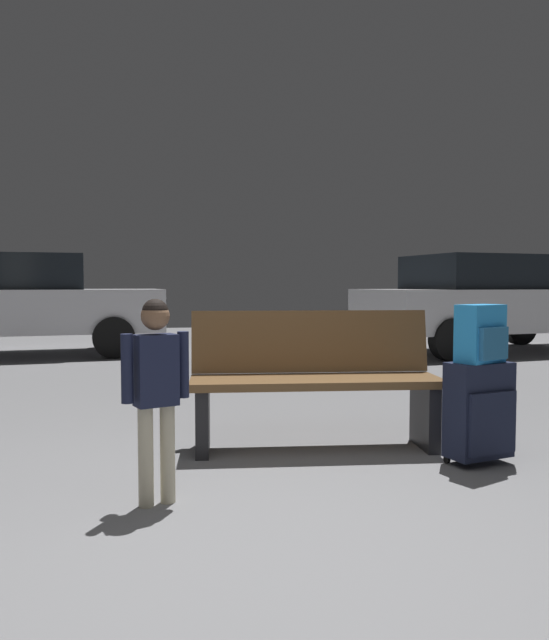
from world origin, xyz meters
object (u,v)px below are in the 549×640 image
object	(u,v)px
bench	(314,380)
parked_car_far	(19,302)
backpack_bright	(481,334)
suitcase	(480,410)
child	(156,379)
parked_car_side	(488,301)

from	to	relation	value
bench	parked_car_far	xyz separation A→B (m)	(-2.92, 5.96, 0.36)
backpack_bright	suitcase	bearing A→B (deg)	176.37
suitcase	bench	bearing A→B (deg)	145.31
suitcase	backpack_bright	world-z (taller)	backpack_bright
child	parked_car_side	xyz separation A→B (m)	(5.23, 5.79, 0.19)
bench	child	distance (m)	1.36
parked_car_side	child	bearing A→B (deg)	-132.13
backpack_bright	child	bearing A→B (deg)	-171.33
parked_car_far	child	bearing A→B (deg)	-74.53
parked_car_far	parked_car_side	xyz separation A→B (m)	(7.13, -1.05, 0.00)
bench	parked_car_side	distance (m)	6.48
bench	backpack_bright	size ratio (longest dim) A/B	4.86
parked_car_far	bench	bearing A→B (deg)	-63.89
bench	parked_car_far	world-z (taller)	parked_car_far
backpack_bright	parked_car_side	bearing A→B (deg)	58.62
parked_car_side	parked_car_far	bearing A→B (deg)	171.63
suitcase	parked_car_far	bearing A→B (deg)	119.93
backpack_bright	bench	bearing A→B (deg)	145.34
parked_car_far	parked_car_side	world-z (taller)	same
parked_car_far	parked_car_side	distance (m)	7.20
parked_car_far	parked_car_side	bearing A→B (deg)	-8.37
suitcase	backpack_bright	distance (m)	0.45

